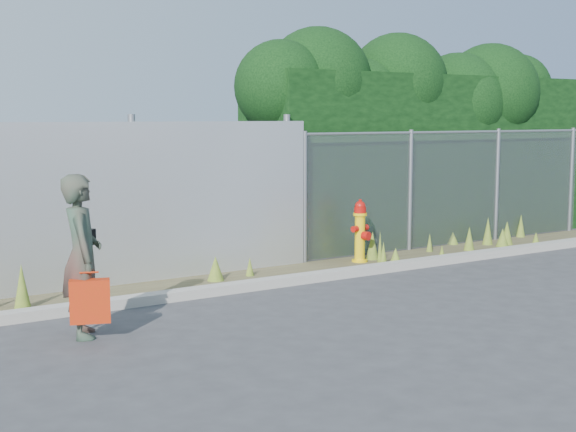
# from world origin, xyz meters

# --- Properties ---
(ground) EXTENTS (80.00, 80.00, 0.00)m
(ground) POSITION_xyz_m (0.00, 0.00, 0.00)
(ground) COLOR #38383A
(ground) RESTS_ON ground
(curb) EXTENTS (16.00, 0.22, 0.12)m
(curb) POSITION_xyz_m (0.00, 1.80, 0.06)
(curb) COLOR #9C978D
(curb) RESTS_ON ground
(weed_strip) EXTENTS (16.00, 1.32, 0.55)m
(weed_strip) POSITION_xyz_m (0.10, 2.46, 0.12)
(weed_strip) COLOR #4D452C
(weed_strip) RESTS_ON ground
(corrugated_fence) EXTENTS (8.50, 0.21, 2.30)m
(corrugated_fence) POSITION_xyz_m (-3.25, 3.01, 1.10)
(corrugated_fence) COLOR #B5B8BD
(corrugated_fence) RESTS_ON ground
(chainlink_fence) EXTENTS (6.50, 0.07, 2.05)m
(chainlink_fence) POSITION_xyz_m (4.25, 3.00, 1.03)
(chainlink_fence) COLOR gray
(chainlink_fence) RESTS_ON ground
(hedge) EXTENTS (7.74, 2.02, 3.77)m
(hedge) POSITION_xyz_m (4.33, 4.00, 2.12)
(hedge) COLOR black
(hedge) RESTS_ON ground
(fire_hydrant) EXTENTS (0.33, 0.30, 1.00)m
(fire_hydrant) POSITION_xyz_m (1.79, 2.55, 0.48)
(fire_hydrant) COLOR yellow
(fire_hydrant) RESTS_ON ground
(woman) EXTENTS (0.55, 0.70, 1.69)m
(woman) POSITION_xyz_m (-3.21, 0.81, 0.84)
(woman) COLOR #10694C
(woman) RESTS_ON ground
(red_tote_bag) EXTENTS (0.40, 0.15, 0.52)m
(red_tote_bag) POSITION_xyz_m (-3.22, 0.57, 0.42)
(red_tote_bag) COLOR #BC2C0A
(black_shoulder_bag) EXTENTS (0.23, 0.09, 0.17)m
(black_shoulder_bag) POSITION_xyz_m (-3.09, 1.06, 0.99)
(black_shoulder_bag) COLOR black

